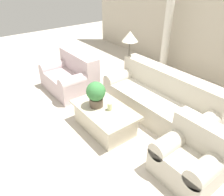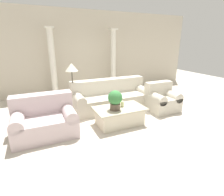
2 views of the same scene
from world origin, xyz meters
The scene contains 9 objects.
ground_plane centered at (0.00, 0.00, 0.00)m, with size 16.00×16.00×0.00m, color beige.
sofa_long centered at (0.16, 0.82, 0.35)m, with size 2.44×0.95×0.89m.
loveseat centered at (-1.90, -0.09, 0.36)m, with size 1.34×0.95×0.89m.
coffee_table centered at (-0.13, -0.36, 0.23)m, with size 1.26×0.75×0.45m.
potted_plant centered at (-0.29, -0.42, 0.71)m, with size 0.35×0.35×0.48m.
pillar_candle centered at (-0.03, -0.31, 0.52)m, with size 0.08×0.08×0.14m.
floor_lamp centered at (-1.00, 0.98, 1.23)m, with size 0.36×0.36×1.45m.
column_left centered at (-1.32, 2.63, 1.28)m, with size 0.30×0.30×2.51m.
armchair centered at (1.48, -0.02, 0.36)m, with size 0.87×0.76×0.85m.
Camera 1 is at (2.55, -2.25, 2.64)m, focal length 35.00 mm.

